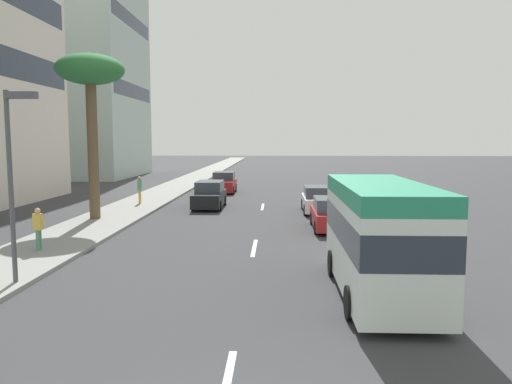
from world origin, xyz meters
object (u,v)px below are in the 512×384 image
Objects in this scene: minibus_lead at (379,234)px; car_fourth at (224,183)px; car_second at (332,214)px; car_third at (318,200)px; car_fifth at (210,195)px; palm_tree at (90,78)px; street_lamp at (14,162)px; pedestrian_near_lamp at (140,188)px; pedestrian_mid_block at (38,227)px.

minibus_lead reaches higher than car_fourth.
car_third is (5.69, 0.24, 0.01)m from car_second.
minibus_lead reaches higher than car_fifth.
palm_tree reaches higher than street_lamp.
pedestrian_near_lamp is 9.06m from palm_tree.
car_third is at bearing 32.05° from car_fourth.
car_fourth is at bearing 23.08° from car_second.
car_second is 2.34× the size of pedestrian_near_lamp.
street_lamp is at bearing 88.17° from minibus_lead.
pedestrian_mid_block is at bearing -11.95° from car_fourth.
minibus_lead is at bearing 169.49° from pedestrian_mid_block.
pedestrian_mid_block is 10.14m from palm_tree.
car_second is at bearing 23.08° from car_fourth.
minibus_lead is 16.01m from car_third.
car_fourth is 9.66m from pedestrian_near_lamp.
car_third is at bearing -125.25° from pedestrian_mid_block.
car_third is at bearing -72.85° from palm_tree.
car_fifth reaches higher than car_second.
pedestrian_mid_block is at bearing 19.11° from street_lamp.
pedestrian_mid_block is (4.49, 11.97, -0.69)m from minibus_lead.
car_third is 7.04m from car_fifth.
car_second is 0.49× the size of palm_tree.
minibus_lead is 1.57× the size of car_third.
car_fourth is 9.18m from car_fifth.
street_lamp is at bearing 133.73° from car_second.
pedestrian_mid_block is at bearing 134.72° from car_third.
car_third is 0.49× the size of palm_tree.
car_fifth is at bearing -10.88° from street_lamp.
palm_tree is at bearing -20.21° from car_fourth.
car_fourth is at bearing -179.79° from car_fifth.
pedestrian_near_lamp reaches higher than car_third.
minibus_lead is at bearing 29.14° from pedestrian_near_lamp.
palm_tree is at bearing 107.15° from car_third.
car_second is 10.26m from car_fifth.
car_fifth is 0.80× the size of street_lamp.
palm_tree is (-3.79, 12.27, 6.87)m from car_third.
car_fifth is 2.47× the size of pedestrian_near_lamp.
street_lamp reaches higher than pedestrian_mid_block.
pedestrian_mid_block is at bearing 116.08° from car_second.
car_fifth is 0.52× the size of palm_tree.
palm_tree reaches higher than car_fifth.
street_lamp is at bearing -169.88° from palm_tree.
car_second is 1.06× the size of car_fourth.
car_second is 14.40m from palm_tree.
car_second is at bearing -46.27° from street_lamp.
palm_tree is (-6.32, 0.68, 6.45)m from pedestrian_near_lamp.
car_second is 14.69m from street_lamp.
car_fourth is 17.11m from palm_tree.
car_second is 1.00× the size of car_third.
pedestrian_mid_block reaches higher than car_fourth.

